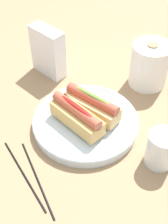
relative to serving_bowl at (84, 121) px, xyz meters
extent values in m
plane|color=#9E7A56|center=(0.00, -0.02, -0.02)|extent=(2.40, 2.40, 0.00)
cylinder|color=silver|center=(0.00, 0.00, 0.00)|extent=(0.27, 0.27, 0.02)
torus|color=silver|center=(0.00, 0.00, 0.01)|extent=(0.27, 0.27, 0.01)
cube|color=tan|center=(0.00, -0.03, 0.03)|extent=(0.15, 0.07, 0.04)
cylinder|color=#BC563D|center=(0.00, -0.03, 0.06)|extent=(0.15, 0.04, 0.03)
ellipsoid|color=red|center=(0.00, -0.03, 0.07)|extent=(0.11, 0.03, 0.01)
cube|color=#DBB270|center=(0.00, 0.03, 0.03)|extent=(0.15, 0.05, 0.04)
cylinder|color=#B24C38|center=(0.00, 0.03, 0.06)|extent=(0.15, 0.03, 0.03)
ellipsoid|color=olive|center=(0.00, 0.03, 0.07)|extent=(0.11, 0.01, 0.01)
cylinder|color=white|center=(0.21, 0.02, 0.03)|extent=(0.07, 0.07, 0.09)
cylinder|color=silver|center=(0.21, 0.02, 0.01)|extent=(0.06, 0.06, 0.04)
cylinder|color=white|center=(0.04, 0.26, 0.05)|extent=(0.11, 0.11, 0.13)
cylinder|color=#997A5B|center=(0.04, 0.26, 0.12)|extent=(0.03, 0.03, 0.00)
cube|color=white|center=(-0.23, 0.11, 0.06)|extent=(0.11, 0.05, 0.15)
cylinder|color=black|center=(0.02, -0.19, -0.01)|extent=(0.20, 0.10, 0.01)
cylinder|color=black|center=(-0.01, -0.21, -0.01)|extent=(0.21, 0.08, 0.01)
camera|label=1|loc=(0.35, -0.43, 0.59)|focal=49.96mm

